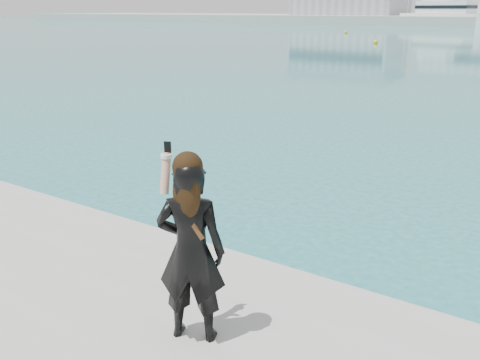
% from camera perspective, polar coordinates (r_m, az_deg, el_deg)
% --- Properties ---
extents(motor_yacht, '(20.41, 9.83, 9.19)m').
position_cam_1_polar(motor_yacht, '(121.65, 21.24, 16.23)').
color(motor_yacht, white).
rests_on(motor_yacht, ground).
extents(buoy_far, '(0.50, 0.50, 0.50)m').
position_cam_1_polar(buoy_far, '(83.86, 11.24, 15.10)').
color(buoy_far, yellow).
rests_on(buoy_far, ground).
extents(buoy_extra, '(0.50, 0.50, 0.50)m').
position_cam_1_polar(buoy_extra, '(59.07, 14.25, 13.91)').
color(buoy_extra, yellow).
rests_on(buoy_extra, ground).
extents(woman, '(0.67, 0.57, 1.64)m').
position_cam_1_polar(woman, '(4.35, -5.30, -7.04)').
color(woman, black).
rests_on(woman, near_quay).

